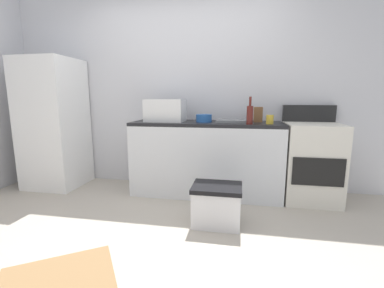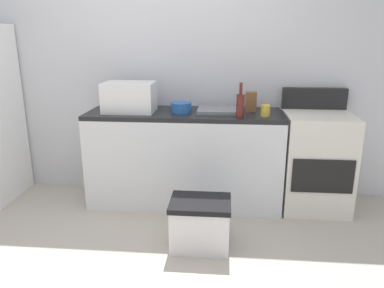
{
  "view_description": "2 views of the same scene",
  "coord_description": "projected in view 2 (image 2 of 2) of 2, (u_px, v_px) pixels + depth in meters",
  "views": [
    {
      "loc": [
        0.69,
        -1.92,
        1.18
      ],
      "look_at": [
        0.17,
        0.91,
        0.67
      ],
      "focal_mm": 24.21,
      "sensor_mm": 36.0,
      "label": 1
    },
    {
      "loc": [
        0.67,
        -2.17,
        1.58
      ],
      "look_at": [
        0.4,
        0.87,
        0.69
      ],
      "focal_mm": 34.84,
      "sensor_mm": 36.0,
      "label": 2
    }
  ],
  "objects": [
    {
      "name": "wall_back",
      "position": [
        158.0,
        65.0,
        3.69
      ],
      "size": [
        5.0,
        0.1,
        2.6
      ],
      "primitive_type": "cube",
      "color": "silver",
      "rests_on": "ground_plane"
    },
    {
      "name": "kitchen_counter",
      "position": [
        185.0,
        158.0,
        3.57
      ],
      "size": [
        1.8,
        0.6,
        0.9
      ],
      "color": "silver",
      "rests_on": "ground_plane"
    },
    {
      "name": "mixing_bowl",
      "position": [
        181.0,
        107.0,
        3.41
      ],
      "size": [
        0.19,
        0.19,
        0.09
      ],
      "primitive_type": "cylinder",
      "color": "#2659A5",
      "rests_on": "kitchen_counter"
    },
    {
      "name": "sink_basin",
      "position": [
        217.0,
        110.0,
        3.43
      ],
      "size": [
        0.36,
        0.32,
        0.03
      ],
      "primitive_type": "cube",
      "color": "slate",
      "rests_on": "kitchen_counter"
    },
    {
      "name": "ground_plane",
      "position": [
        124.0,
        273.0,
        2.58
      ],
      "size": [
        6.0,
        6.0,
        0.0
      ],
      "primitive_type": "plane",
      "color": "#B2A899"
    },
    {
      "name": "knife_block",
      "position": [
        251.0,
        102.0,
        3.45
      ],
      "size": [
        0.1,
        0.1,
        0.18
      ],
      "primitive_type": "cube",
      "color": "brown",
      "rests_on": "kitchen_counter"
    },
    {
      "name": "stove_oven",
      "position": [
        315.0,
        160.0,
        3.47
      ],
      "size": [
        0.6,
        0.61,
        1.1
      ],
      "color": "silver",
      "rests_on": "ground_plane"
    },
    {
      "name": "microwave",
      "position": [
        130.0,
        97.0,
        3.42
      ],
      "size": [
        0.46,
        0.34,
        0.27
      ],
      "primitive_type": "cube",
      "color": "white",
      "rests_on": "kitchen_counter"
    },
    {
      "name": "coffee_mug",
      "position": [
        265.0,
        111.0,
        3.24
      ],
      "size": [
        0.08,
        0.08,
        0.1
      ],
      "primitive_type": "cylinder",
      "color": "gold",
      "rests_on": "kitchen_counter"
    },
    {
      "name": "storage_bin",
      "position": [
        200.0,
        223.0,
        2.86
      ],
      "size": [
        0.46,
        0.36,
        0.38
      ],
      "color": "silver",
      "rests_on": "ground_plane"
    },
    {
      "name": "wine_bottle",
      "position": [
        240.0,
        105.0,
        3.17
      ],
      "size": [
        0.07,
        0.07,
        0.3
      ],
      "color": "#591E19",
      "rests_on": "kitchen_counter"
    }
  ]
}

